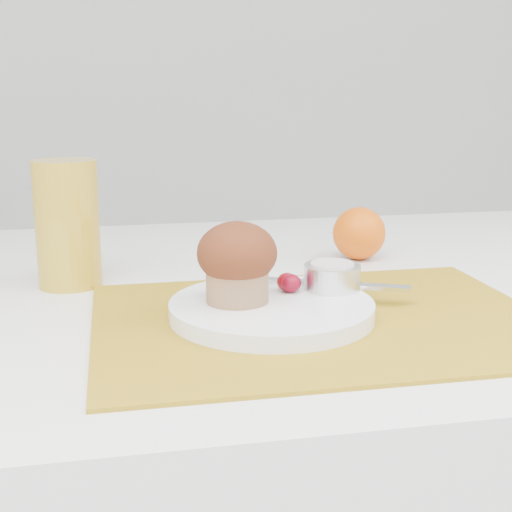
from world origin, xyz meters
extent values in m
cube|color=#A17B16|center=(0.05, -0.11, 0.75)|extent=(0.46, 0.34, 0.00)
cylinder|color=white|center=(0.00, -0.10, 0.76)|extent=(0.24, 0.24, 0.02)
cylinder|color=silver|center=(0.07, -0.07, 0.78)|extent=(0.07, 0.07, 0.03)
cylinder|color=silver|center=(0.07, -0.07, 0.80)|extent=(0.06, 0.06, 0.01)
ellipsoid|color=#5F0206|center=(0.02, -0.07, 0.78)|extent=(0.02, 0.02, 0.02)
ellipsoid|color=#51020F|center=(0.02, -0.07, 0.78)|extent=(0.02, 0.02, 0.02)
cube|color=silver|center=(0.07, -0.06, 0.77)|extent=(0.17, 0.09, 0.00)
sphere|color=#F15F08|center=(0.18, 0.14, 0.79)|extent=(0.07, 0.07, 0.07)
cylinder|color=gold|center=(-0.21, 0.08, 0.83)|extent=(0.08, 0.08, 0.15)
cylinder|color=#9B714B|center=(-0.04, -0.09, 0.79)|extent=(0.08, 0.08, 0.03)
ellipsoid|color=#37150A|center=(-0.04, -0.09, 0.82)|extent=(0.08, 0.08, 0.06)
camera|label=1|loc=(-0.16, -0.78, 0.99)|focal=50.00mm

